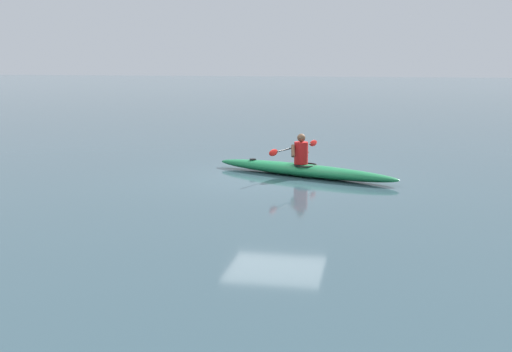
# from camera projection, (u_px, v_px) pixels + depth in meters

# --- Properties ---
(ground_plane) EXTENTS (160.00, 160.00, 0.00)m
(ground_plane) POSITION_uv_depth(u_px,v_px,m) (276.00, 176.00, 16.49)
(ground_plane) COLOR #334C56
(kayak) EXTENTS (5.05, 2.60, 0.31)m
(kayak) POSITION_uv_depth(u_px,v_px,m) (303.00, 170.00, 16.50)
(kayak) COLOR #19723F
(kayak) RESTS_ON ground
(kayaker) EXTENTS (0.97, 2.29, 0.78)m
(kayaker) POSITION_uv_depth(u_px,v_px,m) (300.00, 151.00, 16.46)
(kayaker) COLOR red
(kayaker) RESTS_ON kayak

